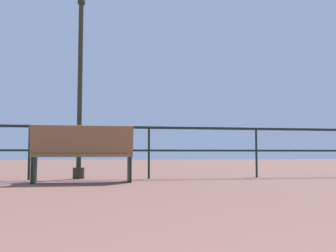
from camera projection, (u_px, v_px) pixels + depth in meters
pier_railing at (91, 139)px, 7.47m from camera, size 20.60×0.05×1.05m
bench_near_left at (83, 151)px, 6.56m from camera, size 1.70×0.68×0.98m
lamppost_center at (81, 47)px, 7.80m from camera, size 0.35×0.35×4.08m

